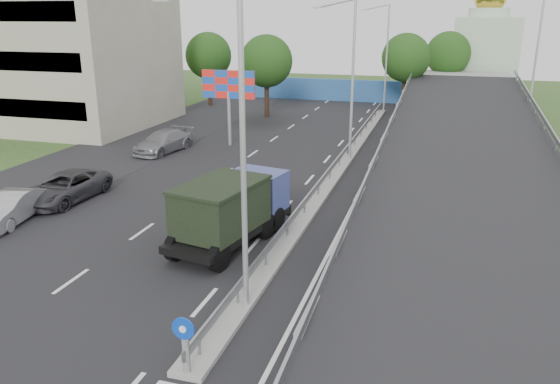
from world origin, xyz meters
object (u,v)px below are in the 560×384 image
at_px(lamp_post_far, 385,52).
at_px(parked_car_b, 11,208).
at_px(lamp_post_mid, 350,72).
at_px(lamp_post_near, 237,137).
at_px(sign_bollard, 185,345).
at_px(parked_car_d, 163,142).
at_px(parked_car_c, 66,187).
at_px(church, 485,51).
at_px(billboard, 228,89).
at_px(dump_truck, 232,207).

distance_m(lamp_post_far, parked_car_b, 38.30).
relative_size(lamp_post_mid, parked_car_b, 2.35).
bearing_deg(lamp_post_near, sign_bollard, -91.64).
relative_size(lamp_post_far, parked_car_d, 1.95).
distance_m(sign_bollard, parked_car_c, 17.04).
height_order(lamp_post_near, lamp_post_far, same).
xyz_separation_m(church, parked_car_c, (-22.51, -46.26, -4.57)).
height_order(billboard, parked_car_d, billboard).
bearing_deg(lamp_post_mid, billboard, 167.62).
distance_m(lamp_post_mid, parked_car_c, 18.31).
bearing_deg(parked_car_c, parked_car_d, 93.76).
xyz_separation_m(parked_car_c, parked_car_d, (-0.25, 11.04, 0.02)).
bearing_deg(parked_car_b, parked_car_c, 72.60).
relative_size(church, parked_car_c, 2.61).
bearing_deg(sign_bollard, parked_car_d, 119.44).
relative_size(lamp_post_far, church, 0.73).
bearing_deg(dump_truck, lamp_post_near, -54.65).
height_order(sign_bollard, parked_car_d, sign_bollard).
bearing_deg(parked_car_c, lamp_post_far, 71.12).
bearing_deg(parked_car_b, lamp_post_near, -28.19).
relative_size(sign_bollard, parked_car_b, 0.39).
relative_size(lamp_post_far, dump_truck, 1.46).
relative_size(dump_truck, parked_car_d, 1.33).
distance_m(sign_bollard, parked_car_b, 15.34).
bearing_deg(church, lamp_post_near, -100.38).
bearing_deg(parked_car_c, lamp_post_mid, 46.66).
distance_m(lamp_post_far, billboard, 20.24).
xyz_separation_m(lamp_post_mid, parked_car_d, (-12.86, -1.22, -5.06)).
height_order(lamp_post_near, parked_car_b, lamp_post_near).
height_order(lamp_post_far, parked_car_d, lamp_post_far).
bearing_deg(lamp_post_far, lamp_post_near, -90.00).
bearing_deg(sign_bollard, parked_car_b, 147.71).
height_order(dump_truck, parked_car_d, dump_truck).
relative_size(sign_bollard, lamp_post_mid, 0.17).
bearing_deg(lamp_post_near, lamp_post_far, 90.00).
bearing_deg(sign_bollard, billboard, 109.21).
xyz_separation_m(sign_bollard, lamp_post_near, (0.11, 3.83, 4.77)).
height_order(sign_bollard, parked_car_b, sign_bollard).
height_order(sign_bollard, lamp_post_mid, lamp_post_mid).
distance_m(billboard, parked_car_d, 6.02).
bearing_deg(parked_car_b, lamp_post_far, 60.14).
bearing_deg(sign_bollard, lamp_post_mid, 89.74).
xyz_separation_m(billboard, parked_car_d, (-3.76, -3.22, -3.43)).
bearing_deg(parked_car_d, lamp_post_mid, 14.33).
relative_size(lamp_post_mid, parked_car_c, 1.91).
bearing_deg(dump_truck, lamp_post_mid, 92.61).
distance_m(dump_truck, parked_car_c, 10.72).
height_order(lamp_post_far, dump_truck, lamp_post_far).
distance_m(sign_bollard, lamp_post_far, 44.08).
bearing_deg(church, lamp_post_far, -125.24).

